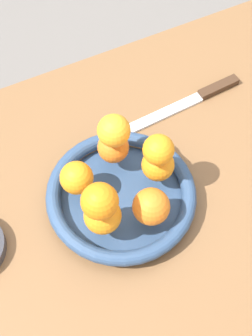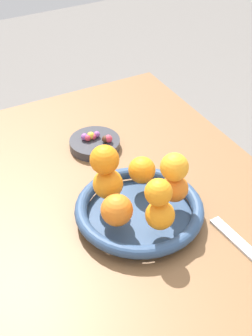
# 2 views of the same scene
# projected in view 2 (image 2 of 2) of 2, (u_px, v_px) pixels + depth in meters

# --- Properties ---
(dining_table) EXTENTS (1.10, 0.76, 0.74)m
(dining_table) POSITION_uv_depth(u_px,v_px,m) (124.00, 254.00, 1.11)
(dining_table) COLOR brown
(dining_table) RESTS_ON ground_plane
(fruit_bowl) EXTENTS (0.26, 0.26, 0.04)m
(fruit_bowl) POSITION_uv_depth(u_px,v_px,m) (139.00, 211.00, 1.05)
(fruit_bowl) COLOR navy
(fruit_bowl) RESTS_ON dining_table
(candy_dish) EXTENTS (0.12, 0.12, 0.02)m
(candy_dish) POSITION_uv_depth(u_px,v_px,m) (95.00, 144.00, 1.26)
(candy_dish) COLOR #333338
(candy_dish) RESTS_ON dining_table
(orange_0) EXTENTS (0.06, 0.06, 0.06)m
(orange_0) POSITION_uv_depth(u_px,v_px,m) (108.00, 184.00, 1.04)
(orange_0) COLOR orange
(orange_0) RESTS_ON fruit_bowl
(orange_1) EXTENTS (0.06, 0.06, 0.06)m
(orange_1) POSITION_uv_depth(u_px,v_px,m) (117.00, 210.00, 0.98)
(orange_1) COLOR orange
(orange_1) RESTS_ON fruit_bowl
(orange_2) EXTENTS (0.06, 0.06, 0.06)m
(orange_2) POSITION_uv_depth(u_px,v_px,m) (160.00, 215.00, 0.97)
(orange_2) COLOR orange
(orange_2) RESTS_ON fruit_bowl
(orange_3) EXTENTS (0.06, 0.06, 0.06)m
(orange_3) POSITION_uv_depth(u_px,v_px,m) (175.00, 188.00, 1.04)
(orange_3) COLOR orange
(orange_3) RESTS_ON fruit_bowl
(orange_4) EXTENTS (0.06, 0.06, 0.06)m
(orange_4) POSITION_uv_depth(u_px,v_px,m) (142.00, 170.00, 1.08)
(orange_4) COLOR orange
(orange_4) RESTS_ON fruit_bowl
(orange_5) EXTENTS (0.06, 0.06, 0.06)m
(orange_5) POSITION_uv_depth(u_px,v_px,m) (104.00, 160.00, 1.01)
(orange_5) COLOR orange
(orange_5) RESTS_ON orange_0
(orange_6) EXTENTS (0.05, 0.05, 0.05)m
(orange_6) POSITION_uv_depth(u_px,v_px,m) (158.00, 192.00, 0.94)
(orange_6) COLOR orange
(orange_6) RESTS_ON orange_2
(orange_7) EXTENTS (0.06, 0.06, 0.06)m
(orange_7) POSITION_uv_depth(u_px,v_px,m) (174.00, 167.00, 1.00)
(orange_7) COLOR orange
(orange_7) RESTS_ON orange_3
(candy_ball_0) EXTENTS (0.02, 0.02, 0.02)m
(candy_ball_0) POSITION_uv_depth(u_px,v_px,m) (84.00, 137.00, 1.25)
(candy_ball_0) COLOR #8C4C99
(candy_ball_0) RESTS_ON candy_dish
(candy_ball_1) EXTENTS (0.02, 0.02, 0.02)m
(candy_ball_1) POSITION_uv_depth(u_px,v_px,m) (105.00, 139.00, 1.24)
(candy_ball_1) COLOR #472819
(candy_ball_1) RESTS_ON candy_dish
(candy_ball_2) EXTENTS (0.01, 0.01, 0.01)m
(candy_ball_2) POSITION_uv_depth(u_px,v_px,m) (93.00, 137.00, 1.25)
(candy_ball_2) COLOR #C6384C
(candy_ball_2) RESTS_ON candy_dish
(candy_ball_3) EXTENTS (0.02, 0.02, 0.02)m
(candy_ball_3) POSITION_uv_depth(u_px,v_px,m) (91.00, 136.00, 1.25)
(candy_ball_3) COLOR gold
(candy_ball_3) RESTS_ON candy_dish
(candy_ball_4) EXTENTS (0.02, 0.02, 0.02)m
(candy_ball_4) POSITION_uv_depth(u_px,v_px,m) (108.00, 139.00, 1.24)
(candy_ball_4) COLOR #C6384C
(candy_ball_4) RESTS_ON candy_dish
(candy_ball_5) EXTENTS (0.02, 0.02, 0.02)m
(candy_ball_5) POSITION_uv_depth(u_px,v_px,m) (97.00, 134.00, 1.25)
(candy_ball_5) COLOR #8C4C99
(candy_ball_5) RESTS_ON candy_dish
(candy_ball_6) EXTENTS (0.02, 0.02, 0.02)m
(candy_ball_6) POSITION_uv_depth(u_px,v_px,m) (88.00, 138.00, 1.24)
(candy_ball_6) COLOR #C6384C
(candy_ball_6) RESTS_ON candy_dish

